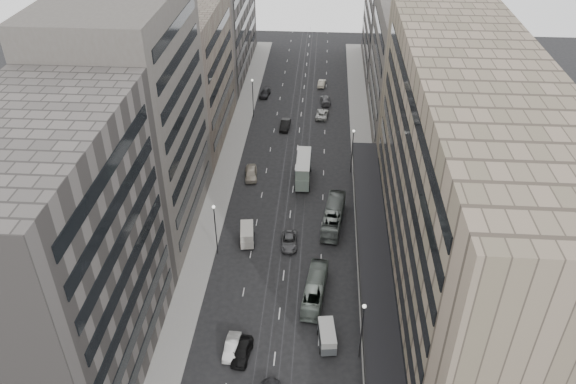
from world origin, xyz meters
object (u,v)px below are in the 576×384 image
(panel_van, at_px, (247,234))
(sedan_0, at_px, (242,351))
(sedan_2, at_px, (289,241))
(bus_far, at_px, (333,216))
(bus_near, at_px, (315,289))
(double_decker, at_px, (303,169))
(sedan_1, at_px, (232,347))
(vw_microbus, at_px, (327,336))

(panel_van, relative_size, sedan_0, 0.95)
(sedan_0, distance_m, sedan_2, 20.73)
(bus_far, height_order, panel_van, bus_far)
(bus_near, bearing_deg, sedan_2, -62.16)
(double_decker, xyz_separation_m, sedan_0, (-5.28, -37.60, -1.61))
(double_decker, distance_m, sedan_1, 37.59)
(panel_van, relative_size, sedan_2, 0.90)
(vw_microbus, distance_m, sedan_0, 10.01)
(panel_van, bearing_deg, vw_microbus, -64.36)
(sedan_0, bearing_deg, vw_microbus, 22.07)
(double_decker, xyz_separation_m, panel_van, (-7.35, -17.00, -0.96))
(sedan_1, bearing_deg, panel_van, 95.17)
(vw_microbus, xyz_separation_m, sedan_1, (-10.97, -1.90, -0.59))
(bus_far, distance_m, vw_microbus, 23.36)
(vw_microbus, relative_size, sedan_0, 0.99)
(panel_van, bearing_deg, sedan_0, -91.64)
(vw_microbus, bearing_deg, panel_van, 115.92)
(sedan_2, bearing_deg, sedan_0, -104.02)
(sedan_0, xyz_separation_m, sedan_1, (-1.30, 0.63, -0.07))
(bus_near, relative_size, bus_far, 0.90)
(bus_near, relative_size, panel_van, 2.26)
(sedan_0, bearing_deg, double_decker, 89.39)
(bus_far, height_order, double_decker, double_decker)
(sedan_2, bearing_deg, bus_far, 38.41)
(double_decker, relative_size, sedan_2, 1.69)
(bus_near, distance_m, sedan_1, 13.31)
(sedan_1, bearing_deg, bus_near, 48.34)
(bus_near, distance_m, double_decker, 27.66)
(vw_microbus, bearing_deg, sedan_2, 100.45)
(sedan_0, bearing_deg, bus_far, 75.53)
(bus_near, relative_size, vw_microbus, 2.16)
(vw_microbus, relative_size, sedan_1, 1.05)
(double_decker, distance_m, sedan_0, 38.01)
(panel_van, bearing_deg, sedan_1, -95.16)
(bus_near, relative_size, double_decker, 1.21)
(vw_microbus, distance_m, sedan_1, 11.15)
(bus_near, height_order, double_decker, double_decker)
(double_decker, height_order, sedan_2, double_decker)
(sedan_0, bearing_deg, panel_van, 103.13)
(panel_van, distance_m, sedan_0, 20.72)
(double_decker, bearing_deg, sedan_0, -97.73)
(sedan_0, xyz_separation_m, sedan_2, (4.04, 20.33, -0.11))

